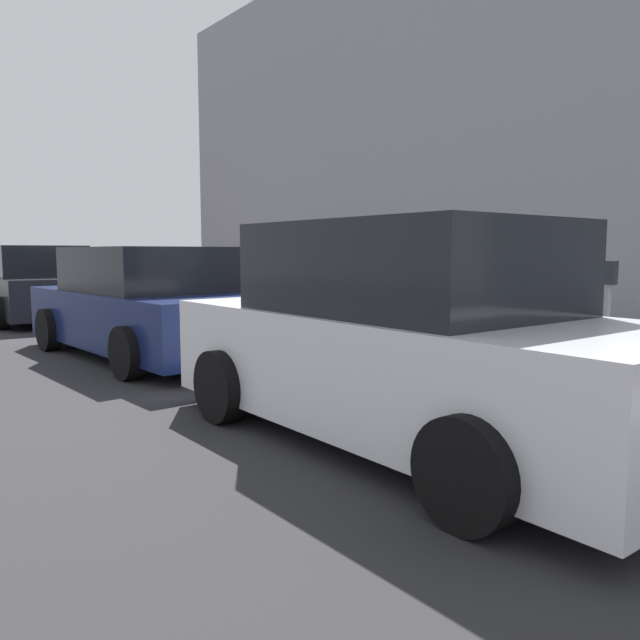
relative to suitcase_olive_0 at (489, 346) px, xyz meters
name	(u,v)px	position (x,y,z in m)	size (l,w,h in m)	color
ground_plane	(241,348)	(4.25, 0.50, -0.49)	(40.00, 40.00, 0.00)	#28282B
sidewalk_curb	(361,331)	(4.25, -2.00, -0.42)	(18.00, 5.00, 0.14)	#9E9B93
building_facade_sidewalk_side	(519,113)	(4.25, -6.58, 4.01)	(24.00, 3.00, 9.00)	gray
suitcase_olive_0	(489,346)	(0.00, 0.00, 0.00)	(0.39, 0.26, 0.96)	#59601E
suitcase_teal_1	(446,343)	(0.56, 0.03, -0.03)	(0.51, 0.24, 0.95)	#0F606B
suitcase_black_2	(403,338)	(1.17, 0.09, -0.03)	(0.50, 0.26, 0.87)	black
suitcase_maroon_3	(372,328)	(1.74, 0.07, 0.04)	(0.42, 0.24, 0.83)	maroon
suitcase_red_4	(344,327)	(2.31, 0.05, -0.01)	(0.51, 0.29, 0.89)	red
suitcase_navy_5	(321,324)	(2.90, -0.02, -0.03)	(0.45, 0.24, 0.87)	navy
suitcase_silver_6	(293,321)	(3.48, 0.06, -0.03)	(0.49, 0.22, 0.88)	#9EA0A8
suitcase_olive_7	(271,322)	(4.03, 0.09, -0.09)	(0.38, 0.22, 0.74)	#59601E
fire_hydrant	(249,309)	(4.74, 0.05, 0.05)	(0.39, 0.21, 0.77)	#D89E0C
bollard_post	(221,308)	(5.41, 0.20, 0.04)	(0.14, 0.14, 0.79)	brown
parking_meter	(608,309)	(-1.17, -0.20, 0.48)	(0.12, 0.09, 1.27)	slate
parked_car_white_0	(407,341)	(-0.66, 1.94, 0.31)	(4.40, 2.07, 1.72)	silver
parked_car_navy_1	(147,305)	(4.45, 1.94, 0.24)	(4.69, 2.20, 1.56)	#141E4C
parked_car_charcoal_2	(38,286)	(10.38, 1.94, 0.27)	(4.42, 2.22, 1.62)	black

